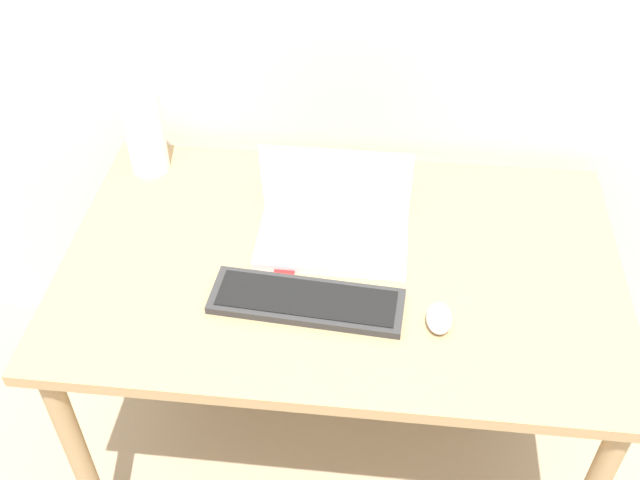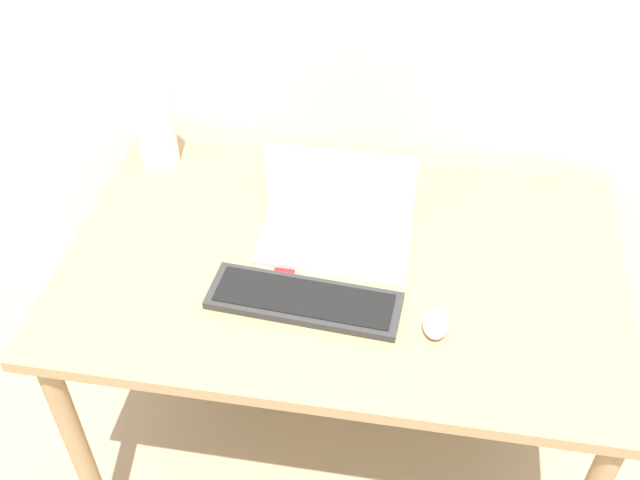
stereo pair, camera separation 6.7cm
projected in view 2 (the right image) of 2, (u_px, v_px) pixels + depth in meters
name	position (u px, v px, depth m)	size (l,w,h in m)	color
desk	(342.00, 288.00, 1.76)	(1.26, 0.80, 0.76)	tan
laptop	(337.00, 221.00, 1.72)	(0.34, 0.21, 0.22)	white
keyboard	(304.00, 300.00, 1.59)	(0.42, 0.16, 0.02)	#2D2D2D
mouse	(436.00, 323.00, 1.54)	(0.05, 0.08, 0.04)	silver
vase	(153.00, 112.00, 1.87)	(0.10, 0.10, 0.32)	white
mp3_player	(283.00, 277.00, 1.65)	(0.04, 0.06, 0.01)	red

